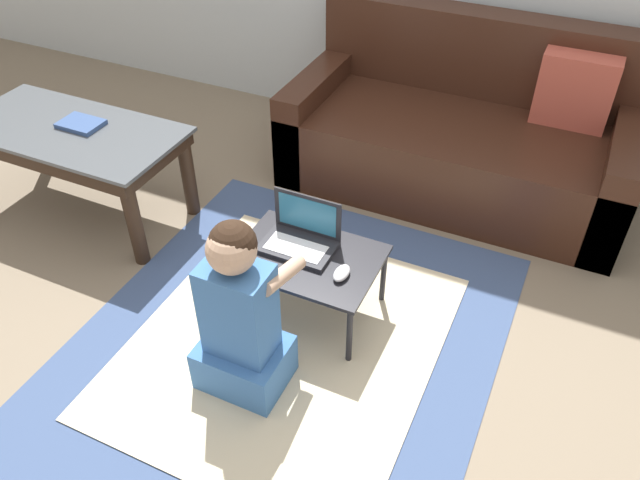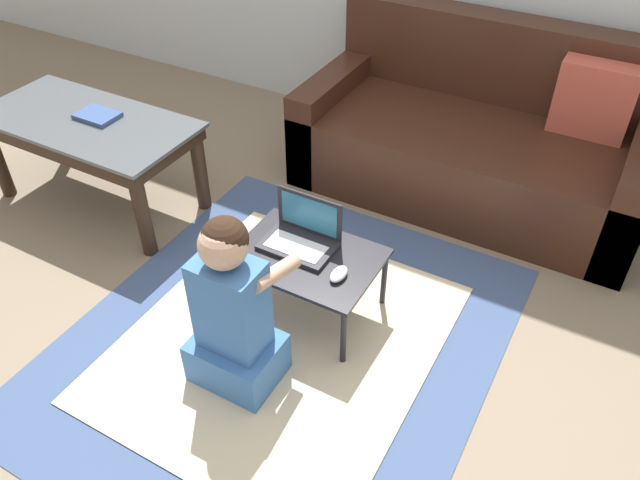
# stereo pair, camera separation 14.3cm
# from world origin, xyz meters

# --- Properties ---
(ground_plane) EXTENTS (16.00, 16.00, 0.00)m
(ground_plane) POSITION_xyz_m (0.00, 0.00, 0.00)
(ground_plane) COLOR #7F705B
(area_rug) EXTENTS (1.65, 1.90, 0.01)m
(area_rug) POSITION_xyz_m (-0.07, -0.16, 0.00)
(area_rug) COLOR #3D517A
(area_rug) RESTS_ON ground_plane
(couch) EXTENTS (1.76, 0.87, 0.84)m
(couch) POSITION_xyz_m (0.24, 1.33, 0.29)
(couch) COLOR #381E14
(couch) RESTS_ON ground_plane
(coffee_table) EXTENTS (1.10, 0.54, 0.48)m
(coffee_table) POSITION_xyz_m (-1.42, 0.24, 0.41)
(coffee_table) COLOR #4C5156
(coffee_table) RESTS_ON ground_plane
(laptop_desk) EXTENTS (0.59, 0.42, 0.31)m
(laptop_desk) POSITION_xyz_m (-0.07, 0.06, 0.28)
(laptop_desk) COLOR black
(laptop_desk) RESTS_ON ground_plane
(laptop) EXTENTS (0.30, 0.20, 0.21)m
(laptop) POSITION_xyz_m (-0.12, 0.11, 0.34)
(laptop) COLOR #232328
(laptop) RESTS_ON laptop_desk
(computer_mouse) EXTENTS (0.06, 0.10, 0.03)m
(computer_mouse) POSITION_xyz_m (0.11, 0.01, 0.32)
(computer_mouse) COLOR silver
(computer_mouse) RESTS_ON laptop_desk
(person_seated) EXTENTS (0.32, 0.39, 0.76)m
(person_seated) POSITION_xyz_m (-0.12, -0.37, 0.34)
(person_seated) COLOR #3D70B2
(person_seated) RESTS_ON ground_plane
(book_on_table) EXTENTS (0.20, 0.15, 0.02)m
(book_on_table) POSITION_xyz_m (-1.37, 0.28, 0.50)
(book_on_table) COLOR #334C7F
(book_on_table) RESTS_ON coffee_table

